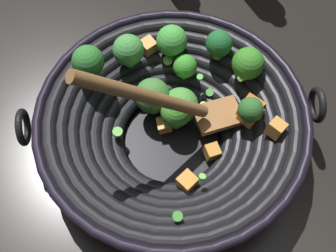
% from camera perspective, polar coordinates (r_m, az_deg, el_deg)
% --- Properties ---
extents(ground_plane, '(4.00, 4.00, 0.00)m').
position_cam_1_polar(ground_plane, '(0.69, 0.50, -2.20)').
color(ground_plane, black).
extents(wok, '(0.40, 0.40, 0.24)m').
position_cam_1_polar(wok, '(0.64, 0.60, 0.57)').
color(wok, black).
rests_on(wok, ground).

